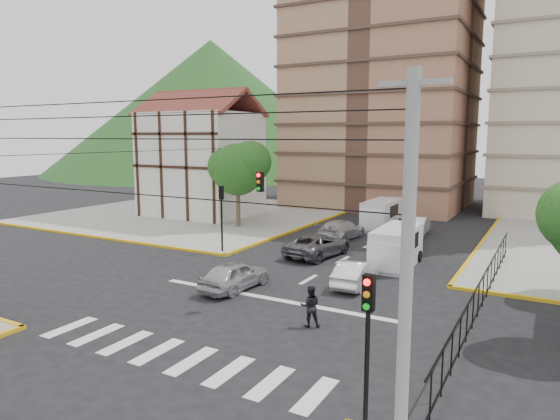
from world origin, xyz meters
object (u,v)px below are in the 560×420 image
Objects in this scene: van_left_lane at (381,215)px; car_silver_front_left at (235,275)px; van_right_lane at (395,248)px; traffic_light_se at (368,332)px; traffic_light_nw at (222,207)px; car_white_front_right at (355,273)px; pedestrian_crosswalk at (310,306)px.

car_silver_front_left is (-1.33, -19.81, -0.44)m from van_left_lane.
traffic_light_se is at bearing -77.34° from van_right_lane.
traffic_light_nw is 0.84× the size of van_right_lane.
van_left_lane is 1.31× the size of car_white_front_right.
traffic_light_nw reaches higher than van_right_lane.
traffic_light_nw reaches higher than car_white_front_right.
traffic_light_se is 8.53m from pedestrian_crosswalk.
traffic_light_nw is 0.82× the size of van_left_lane.
van_left_lane is at bearing -89.78° from car_silver_front_left.
van_right_lane is 12.26m from van_left_lane.
van_right_lane is 11.12m from pedestrian_crosswalk.
car_silver_front_left is (5.25, -6.20, -2.37)m from traffic_light_nw.
car_silver_front_left is 2.48× the size of pedestrian_crosswalk.
pedestrian_crosswalk reaches higher than car_white_front_right.
van_left_lane is (-9.02, 29.20, -1.93)m from traffic_light_se.
traffic_light_se is 14.18m from car_silver_front_left.
car_white_front_right is 6.30m from pedestrian_crosswalk.
pedestrian_crosswalk is at bearing -79.34° from van_left_lane.
traffic_light_nw reaches higher than pedestrian_crosswalk.
car_silver_front_left is 1.06× the size of car_white_front_right.
traffic_light_nw is 1.07× the size of car_white_front_right.
traffic_light_se is at bearing -72.90° from van_left_lane.
van_right_lane is at bearing -68.17° from van_left_lane.
car_white_front_right is at bearing -13.97° from traffic_light_nw.
traffic_light_nw is 11.54m from van_right_lane.
pedestrian_crosswalk is (4.26, -22.49, -0.30)m from van_left_lane.
van_left_lane is 22.89m from pedestrian_crosswalk.
pedestrian_crosswalk is at bearing 90.00° from car_white_front_right.
traffic_light_se reaches higher than van_left_lane.
van_left_lane is 16.66m from car_white_front_right.
van_right_lane reaches higher than pedestrian_crosswalk.
traffic_light_se and traffic_light_nw have the same top height.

